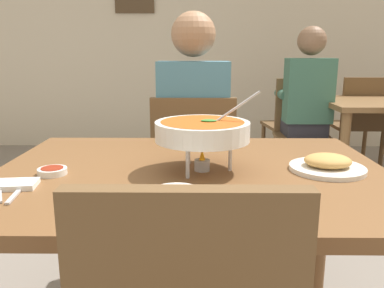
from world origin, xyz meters
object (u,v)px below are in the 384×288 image
(chair_bg_corner, at_px, (359,119))
(appetizer_plate, at_px, (327,165))
(dining_table_main, at_px, (191,198))
(curry_bowl, at_px, (202,131))
(chair_bg_right, at_px, (299,118))
(chair_bg_middle, at_px, (301,127))
(diner_main, at_px, (193,124))
(sauce_dish, at_px, (52,171))
(chair_diner_main, at_px, (193,169))
(rice_plate, at_px, (176,199))
(patron_bg_middle, at_px, (307,100))

(chair_bg_corner, bearing_deg, appetizer_plate, -114.57)
(dining_table_main, height_order, curry_bowl, curry_bowl)
(chair_bg_corner, bearing_deg, chair_bg_right, 169.81)
(chair_bg_middle, relative_size, chair_bg_right, 1.00)
(appetizer_plate, bearing_deg, chair_bg_right, 77.34)
(diner_main, height_order, appetizer_plate, diner_main)
(chair_bg_right, bearing_deg, chair_bg_middle, -102.20)
(dining_table_main, bearing_deg, sauce_dish, -172.20)
(chair_diner_main, relative_size, appetizer_plate, 3.75)
(chair_diner_main, relative_size, chair_bg_corner, 1.00)
(rice_plate, distance_m, chair_bg_middle, 2.50)
(chair_bg_middle, height_order, patron_bg_middle, patron_bg_middle)
(sauce_dish, height_order, patron_bg_middle, patron_bg_middle)
(dining_table_main, height_order, diner_main, diner_main)
(chair_bg_right, bearing_deg, sauce_dish, -119.51)
(diner_main, relative_size, rice_plate, 5.46)
(chair_bg_middle, bearing_deg, chair_bg_right, 77.80)
(chair_diner_main, bearing_deg, diner_main, 90.00)
(appetizer_plate, xyz_separation_m, patron_bg_middle, (0.46, 1.92, -0.01))
(dining_table_main, relative_size, chair_bg_right, 1.42)
(chair_diner_main, height_order, curry_bowl, curry_bowl)
(curry_bowl, height_order, sauce_dish, curry_bowl)
(curry_bowl, xyz_separation_m, patron_bg_middle, (0.86, 1.92, -0.12))
(chair_diner_main, bearing_deg, sauce_dish, -117.71)
(chair_bg_right, bearing_deg, chair_bg_corner, -10.19)
(sauce_dish, height_order, chair_bg_right, chair_bg_right)
(diner_main, distance_m, chair_bg_right, 1.95)
(curry_bowl, relative_size, chair_bg_corner, 0.37)
(rice_plate, bearing_deg, diner_main, 88.30)
(chair_bg_middle, distance_m, chair_bg_corner, 0.74)
(sauce_dish, bearing_deg, curry_bowl, 5.67)
(diner_main, xyz_separation_m, chair_bg_corner, (1.53, 1.57, -0.24))
(rice_plate, relative_size, chair_bg_middle, 0.27)
(rice_plate, distance_m, appetizer_plate, 0.57)
(chair_bg_corner, relative_size, patron_bg_middle, 0.69)
(dining_table_main, height_order, appetizer_plate, appetizer_plate)
(patron_bg_middle, bearing_deg, chair_bg_corner, 36.14)
(appetizer_plate, distance_m, patron_bg_middle, 1.97)
(curry_bowl, distance_m, chair_bg_middle, 2.21)
(appetizer_plate, bearing_deg, patron_bg_middle, 76.57)
(chair_diner_main, distance_m, rice_plate, 1.12)
(curry_bowl, relative_size, chair_bg_right, 0.37)
(dining_table_main, bearing_deg, diner_main, 90.00)
(sauce_dish, relative_size, chair_bg_middle, 0.10)
(dining_table_main, distance_m, chair_diner_main, 0.78)
(chair_bg_right, bearing_deg, appetizer_plate, -102.66)
(appetizer_plate, height_order, patron_bg_middle, patron_bg_middle)
(dining_table_main, distance_m, rice_plate, 0.35)
(rice_plate, relative_size, appetizer_plate, 1.00)
(diner_main, bearing_deg, chair_bg_middle, 53.19)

